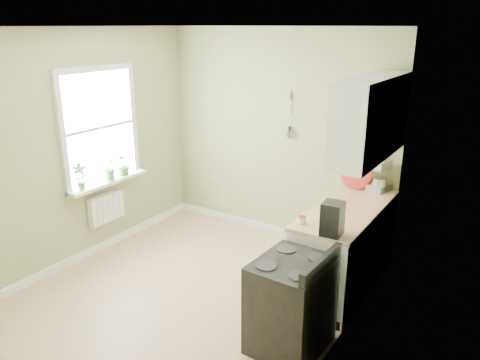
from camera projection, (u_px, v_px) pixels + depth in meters
The scene contains 21 objects.
floor at pixel (192, 293), 5.00m from camera, with size 3.20×3.60×0.02m, color tan.
ceiling at pixel (182, 25), 4.14m from camera, with size 3.20×3.60×0.02m, color white.
wall_back at pixel (276, 136), 6.02m from camera, with size 3.20×0.02×2.70m, color tan.
wall_left at pixel (79, 149), 5.40m from camera, with size 0.02×3.60×2.70m, color tan.
wall_right at pixel (345, 204), 3.75m from camera, with size 0.02×3.60×2.70m, color tan.
base_cabinets at pixel (345, 249), 4.99m from camera, with size 0.60×1.60×0.87m, color white.
countertop at pixel (347, 210), 4.85m from camera, with size 0.64×1.60×0.04m, color #D5B182.
upper_cabinets at pixel (371, 118), 4.56m from camera, with size 0.35×1.40×0.80m, color white.
window at pixel (99, 128), 5.56m from camera, with size 0.06×1.14×1.44m.
window_sill at pixel (108, 182), 5.74m from camera, with size 0.18×1.14×0.04m, color white.
radiator at pixel (106, 208), 5.82m from camera, with size 0.12×0.50×0.35m, color white.
wall_utensils at pixel (290, 122), 5.82m from camera, with size 0.02×0.14×0.58m.
stove at pixel (291, 304), 4.03m from camera, with size 0.63×0.70×0.95m.
stand_mixer at pixel (382, 176), 5.32m from camera, with size 0.27×0.35×0.39m.
kettle at pixel (350, 178), 5.51m from camera, with size 0.18×0.10×0.18m.
coffee_maker at pixel (332, 219), 4.19m from camera, with size 0.19×0.21×0.31m.
red_tray at pixel (356, 173), 5.36m from camera, with size 0.38×0.38×0.02m, color maroon.
jar at pixel (302, 220), 4.45m from camera, with size 0.07×0.07×0.07m.
plant_a at pixel (80, 177), 5.34m from camera, with size 0.17×0.12×0.32m, color #346F2A.
plant_b at pixel (110, 168), 5.70m from camera, with size 0.17×0.14×0.31m, color #346F2A.
plant_c at pixel (123, 165), 5.88m from camera, with size 0.15×0.15×0.27m, color #346F2A.
Camera 1 is at (2.79, -3.39, 2.72)m, focal length 35.00 mm.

